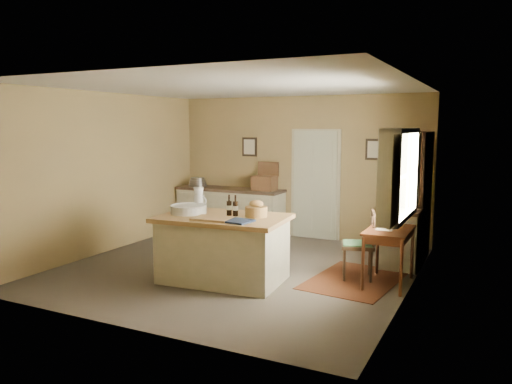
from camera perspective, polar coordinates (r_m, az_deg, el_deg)
ground at (r=7.63m, az=-2.14°, el=-8.70°), size 5.00×5.00×0.00m
wall_back at (r=9.63m, az=4.90°, el=2.85°), size 5.00×0.10×2.70m
wall_front at (r=5.32m, az=-15.08°, el=-1.20°), size 5.00×0.10×2.70m
wall_left at (r=8.83m, az=-16.63°, el=2.14°), size 0.10×5.00×2.70m
wall_right at (r=6.57m, az=17.37°, el=0.34°), size 0.10×5.00×2.70m
ceiling at (r=7.35m, az=-2.25°, el=11.95°), size 5.00×5.00×0.00m
door at (r=9.51m, az=6.77°, el=0.98°), size 0.97×0.06×2.11m
framed_prints at (r=9.52m, az=6.00°, el=5.01°), size 2.82×0.02×0.38m
window at (r=6.36m, az=16.47°, el=1.96°), size 0.25×1.99×1.12m
work_island at (r=6.96m, az=-3.83°, el=-6.22°), size 1.82×1.27×1.20m
sideboard at (r=10.04m, az=-2.94°, el=-1.94°), size 2.22×0.63×1.18m
rug at (r=7.19m, az=11.20°, el=-9.83°), size 1.27×1.71×0.01m
writing_desk at (r=6.95m, az=14.98°, el=-4.88°), size 0.56×0.92×0.82m
desk_chair at (r=7.16m, az=11.54°, el=-6.01°), size 0.55×0.55×0.95m
right_cabinet at (r=8.05m, az=16.47°, el=-4.79°), size 0.56×1.00×0.99m
shelving_unit at (r=8.37m, az=18.18°, el=-0.48°), size 0.35×0.92×2.05m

